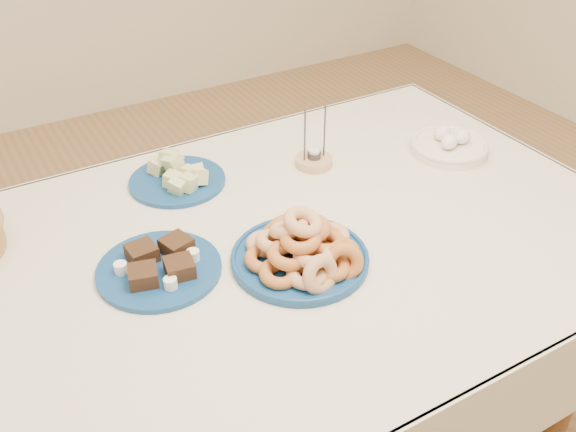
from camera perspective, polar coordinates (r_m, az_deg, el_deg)
The scene contains 6 objects.
dining_table at distance 1.54m, azimuth -0.94°, elevation -5.39°, with size 1.71×1.11×0.75m.
donut_platter at distance 1.39m, azimuth 1.26°, elevation -3.06°, with size 0.31×0.31×0.14m.
melon_plate at distance 1.70m, azimuth -9.72°, elevation 3.41°, with size 0.27×0.27×0.09m.
brownie_plate at distance 1.41m, azimuth -11.34°, elevation -4.41°, with size 0.28×0.28×0.05m.
candle_holder at distance 1.76m, azimuth 2.33°, elevation 4.99°, with size 0.11×0.11×0.17m.
egg_bowl at distance 1.87m, azimuth 14.15°, elevation 6.12°, with size 0.28×0.28×0.07m.
Camera 1 is at (-0.57, -1.03, 1.64)m, focal length 40.00 mm.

